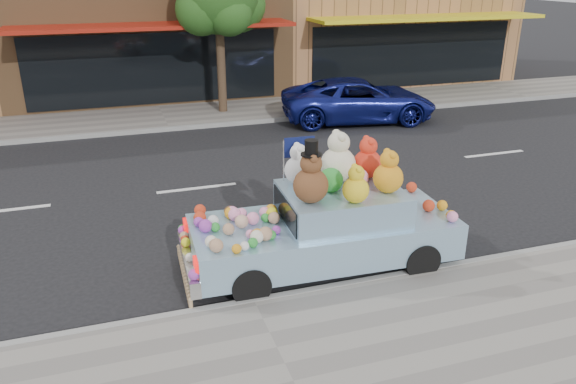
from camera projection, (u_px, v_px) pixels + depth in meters
name	position (u px, v px, depth m)	size (l,w,h in m)	color
ground	(197.00, 188.00, 12.72)	(120.00, 120.00, 0.00)	black
near_sidewalk	(285.00, 367.00, 6.98)	(60.00, 3.00, 0.12)	gray
far_sidewalk	(163.00, 117.00, 18.42)	(60.00, 3.00, 0.12)	gray
near_kerb	(254.00, 303.00, 8.30)	(60.00, 0.12, 0.13)	gray
far_kerb	(169.00, 129.00, 17.10)	(60.00, 0.12, 0.13)	gray
street_tree	(219.00, 0.00, 17.69)	(3.00, 2.70, 5.22)	#38281C
car_blue	(359.00, 100.00, 17.99)	(2.26, 4.91, 1.36)	navy
art_car	(325.00, 221.00, 9.17)	(4.55, 1.93, 2.33)	black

